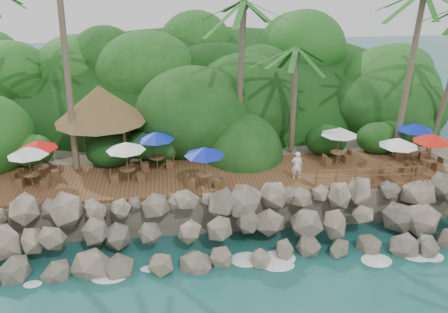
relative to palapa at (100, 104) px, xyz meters
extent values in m
plane|color=#19514F|center=(7.07, -9.38, -5.79)|extent=(140.00, 140.00, 0.00)
cube|color=gray|center=(7.07, 6.62, -4.74)|extent=(32.00, 25.20, 2.10)
ellipsoid|color=#143811|center=(7.07, 14.12, -5.79)|extent=(44.80, 28.00, 15.40)
cube|color=brown|center=(7.07, -3.38, -3.59)|extent=(26.00, 5.00, 0.20)
ellipsoid|color=white|center=(-1.93, -9.08, -5.76)|extent=(1.20, 0.80, 0.06)
ellipsoid|color=white|center=(1.07, -9.08, -5.76)|extent=(1.20, 0.80, 0.06)
ellipsoid|color=white|center=(4.07, -9.08, -5.76)|extent=(1.20, 0.80, 0.06)
ellipsoid|color=white|center=(7.07, -9.08, -5.76)|extent=(1.20, 0.80, 0.06)
ellipsoid|color=white|center=(10.07, -9.08, -5.76)|extent=(1.20, 0.80, 0.06)
ellipsoid|color=white|center=(13.07, -9.08, -5.76)|extent=(1.20, 0.80, 0.06)
ellipsoid|color=white|center=(16.07, -9.08, -5.76)|extent=(1.20, 0.80, 0.06)
cylinder|color=brown|center=(-1.55, -0.55, 3.07)|extent=(0.55, 2.92, 12.94)
cylinder|color=brown|center=(8.50, 0.06, 1.15)|extent=(0.63, 1.15, 9.28)
ellipsoid|color=#23601E|center=(8.50, 0.06, 5.79)|extent=(6.00, 6.00, 2.40)
cylinder|color=brown|center=(11.86, -0.09, -0.21)|extent=(0.53, 0.60, 6.57)
ellipsoid|color=#23601E|center=(11.86, -0.09, 3.07)|extent=(6.00, 6.00, 2.40)
cylinder|color=brown|center=(18.59, -1.34, 1.43)|extent=(1.54, 1.68, 9.77)
cylinder|color=brown|center=(-1.40, -1.40, -2.29)|extent=(0.16, 0.16, 2.40)
cylinder|color=brown|center=(1.40, -1.40, -2.29)|extent=(0.16, 0.16, 2.40)
cylinder|color=brown|center=(-1.40, 1.40, -2.29)|extent=(0.16, 0.16, 2.40)
cylinder|color=brown|center=(1.40, 1.40, -2.29)|extent=(0.16, 0.16, 2.40)
cone|color=brown|center=(0.00, 0.00, 0.01)|extent=(5.58, 5.58, 2.20)
cylinder|color=brown|center=(1.65, -3.72, -3.11)|extent=(0.08, 0.08, 0.76)
cylinder|color=brown|center=(1.65, -3.72, -2.72)|extent=(0.87, 0.87, 0.05)
cylinder|color=brown|center=(1.65, -3.72, -2.36)|extent=(0.05, 0.05, 2.27)
cone|color=white|center=(1.65, -3.72, -1.38)|extent=(2.17, 2.17, 0.46)
cube|color=brown|center=(0.93, -3.73, -3.25)|extent=(0.44, 0.44, 0.47)
cube|color=brown|center=(2.37, -3.71, -3.25)|extent=(0.44, 0.44, 0.47)
cylinder|color=brown|center=(16.68, -4.88, -3.11)|extent=(0.08, 0.08, 0.76)
cylinder|color=brown|center=(16.68, -4.88, -2.72)|extent=(0.87, 0.87, 0.05)
cylinder|color=brown|center=(16.68, -4.88, -2.36)|extent=(0.05, 0.05, 2.27)
cone|color=white|center=(16.68, -4.88, -1.38)|extent=(2.17, 2.17, 0.46)
cube|color=brown|center=(15.98, -5.08, -3.25)|extent=(0.54, 0.54, 0.47)
cube|color=brown|center=(17.37, -4.68, -3.25)|extent=(0.54, 0.54, 0.47)
cylinder|color=brown|center=(-3.17, -2.87, -3.11)|extent=(0.08, 0.08, 0.76)
cylinder|color=brown|center=(-3.17, -2.87, -2.72)|extent=(0.87, 0.87, 0.05)
cylinder|color=brown|center=(-3.17, -2.87, -2.36)|extent=(0.05, 0.05, 2.27)
cone|color=red|center=(-3.17, -2.87, -1.38)|extent=(2.17, 2.17, 0.46)
cube|color=brown|center=(-3.89, -2.98, -3.25)|extent=(0.49, 0.49, 0.47)
cube|color=brown|center=(-2.46, -2.77, -3.25)|extent=(0.49, 0.49, 0.47)
cylinder|color=brown|center=(5.83, -4.98, -3.11)|extent=(0.08, 0.08, 0.76)
cylinder|color=brown|center=(5.83, -4.98, -2.72)|extent=(0.87, 0.87, 0.05)
cylinder|color=brown|center=(5.83, -4.98, -2.36)|extent=(0.05, 0.05, 2.27)
cone|color=#0D1DAD|center=(5.83, -4.98, -1.38)|extent=(2.17, 2.17, 0.46)
cube|color=brown|center=(5.11, -4.93, -3.25)|extent=(0.46, 0.46, 0.47)
cube|color=brown|center=(6.55, -5.03, -3.25)|extent=(0.46, 0.46, 0.47)
cylinder|color=brown|center=(18.87, -2.49, -3.11)|extent=(0.08, 0.08, 0.76)
cylinder|color=brown|center=(18.87, -2.49, -2.72)|extent=(0.87, 0.87, 0.05)
cylinder|color=brown|center=(18.87, -2.49, -2.36)|extent=(0.05, 0.05, 2.27)
cone|color=#0C1F9E|center=(18.87, -2.49, -1.38)|extent=(2.17, 2.17, 0.46)
cube|color=brown|center=(18.17, -2.35, -3.25)|extent=(0.51, 0.51, 0.47)
cube|color=brown|center=(19.58, -2.62, -3.25)|extent=(0.51, 0.51, 0.47)
cylinder|color=brown|center=(14.02, -2.74, -3.11)|extent=(0.08, 0.08, 0.76)
cylinder|color=brown|center=(14.02, -2.74, -2.72)|extent=(0.87, 0.87, 0.05)
cylinder|color=brown|center=(14.02, -2.74, -2.36)|extent=(0.05, 0.05, 2.27)
cone|color=silver|center=(14.02, -2.74, -1.38)|extent=(2.17, 2.17, 0.46)
cube|color=brown|center=(13.33, -2.97, -3.25)|extent=(0.55, 0.55, 0.47)
cube|color=brown|center=(14.70, -2.50, -3.25)|extent=(0.55, 0.55, 0.47)
cylinder|color=brown|center=(3.25, -2.23, -3.11)|extent=(0.08, 0.08, 0.76)
cylinder|color=brown|center=(3.25, -2.23, -2.72)|extent=(0.87, 0.87, 0.05)
cylinder|color=brown|center=(3.25, -2.23, -2.36)|extent=(0.05, 0.05, 2.27)
cone|color=#0D25AB|center=(3.25, -2.23, -1.38)|extent=(2.17, 2.17, 0.46)
cube|color=brown|center=(2.54, -2.30, -3.25)|extent=(0.47, 0.47, 0.47)
cube|color=brown|center=(3.97, -2.16, -3.25)|extent=(0.47, 0.47, 0.47)
cylinder|color=brown|center=(-3.46, -3.83, -3.11)|extent=(0.08, 0.08, 0.76)
cylinder|color=brown|center=(-3.46, -3.83, -2.72)|extent=(0.87, 0.87, 0.05)
cylinder|color=brown|center=(-3.46, -3.83, -2.36)|extent=(0.05, 0.05, 2.27)
cone|color=silver|center=(-3.46, -3.83, -1.38)|extent=(2.17, 2.17, 0.46)
cube|color=brown|center=(-4.17, -3.68, -3.25)|extent=(0.51, 0.51, 0.47)
cube|color=brown|center=(-2.76, -3.98, -3.25)|extent=(0.51, 0.51, 0.47)
cylinder|color=brown|center=(18.87, -4.48, -3.11)|extent=(0.08, 0.08, 0.76)
cylinder|color=brown|center=(18.87, -4.48, -2.72)|extent=(0.87, 0.87, 0.05)
cylinder|color=brown|center=(18.87, -4.48, -2.36)|extent=(0.05, 0.05, 2.27)
cone|color=red|center=(18.87, -4.48, -1.38)|extent=(2.17, 2.17, 0.46)
cube|color=brown|center=(18.18, -4.67, -3.25)|extent=(0.53, 0.53, 0.47)
cube|color=brown|center=(19.57, -4.29, -3.25)|extent=(0.53, 0.53, 0.47)
cylinder|color=brown|center=(11.82, -5.73, -2.99)|extent=(0.10, 0.10, 1.00)
cylinder|color=brown|center=(12.92, -5.73, -2.99)|extent=(0.10, 0.10, 1.00)
cylinder|color=brown|center=(14.02, -5.73, -2.99)|extent=(0.10, 0.10, 1.00)
cylinder|color=brown|center=(15.12, -5.73, -2.99)|extent=(0.10, 0.10, 1.00)
cylinder|color=brown|center=(16.22, -5.73, -2.99)|extent=(0.10, 0.10, 1.00)
cylinder|color=brown|center=(17.32, -5.73, -2.99)|extent=(0.10, 0.10, 1.00)
cube|color=brown|center=(14.57, -5.73, -2.54)|extent=(6.10, 0.06, 0.06)
cube|color=brown|center=(14.57, -5.73, -2.94)|extent=(6.10, 0.06, 0.06)
imported|color=white|center=(11.05, -4.52, -2.67)|extent=(0.65, 0.47, 1.65)
camera|label=1|loc=(4.01, -28.77, 8.14)|focal=38.97mm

